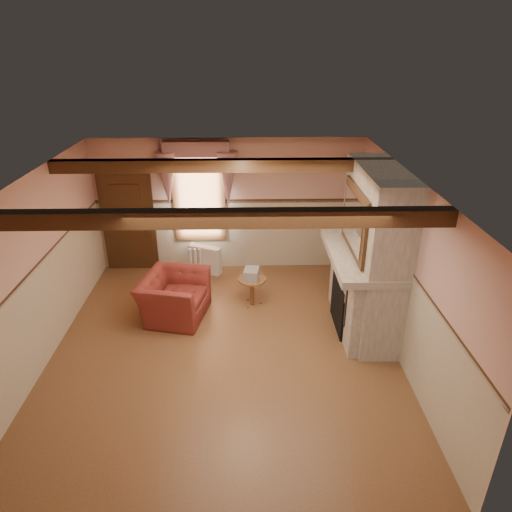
{
  "coord_description": "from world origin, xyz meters",
  "views": [
    {
      "loc": [
        0.37,
        -6.05,
        4.53
      ],
      "look_at": [
        0.53,
        0.8,
        1.27
      ],
      "focal_mm": 32.0,
      "sensor_mm": 36.0,
      "label": 1
    }
  ],
  "objects_px": {
    "armchair": "(174,297)",
    "oil_lamp": "(359,238)",
    "radiator": "(205,259)",
    "mantel_clock": "(353,229)",
    "side_table": "(252,291)",
    "bowl": "(361,246)"
  },
  "relations": [
    {
      "from": "armchair",
      "to": "oil_lamp",
      "type": "height_order",
      "value": "oil_lamp"
    },
    {
      "from": "armchair",
      "to": "oil_lamp",
      "type": "xyz_separation_m",
      "value": [
        3.17,
        -0.13,
        1.17
      ]
    },
    {
      "from": "radiator",
      "to": "bowl",
      "type": "bearing_deg",
      "value": -11.17
    },
    {
      "from": "bowl",
      "to": "armchair",
      "type": "bearing_deg",
      "value": 175.49
    },
    {
      "from": "bowl",
      "to": "mantel_clock",
      "type": "relative_size",
      "value": 1.55
    },
    {
      "from": "armchair",
      "to": "radiator",
      "type": "height_order",
      "value": "armchair"
    },
    {
      "from": "armchair",
      "to": "mantel_clock",
      "type": "distance_m",
      "value": 3.39
    },
    {
      "from": "armchair",
      "to": "radiator",
      "type": "relative_size",
      "value": 1.71
    },
    {
      "from": "radiator",
      "to": "mantel_clock",
      "type": "height_order",
      "value": "mantel_clock"
    },
    {
      "from": "mantel_clock",
      "to": "oil_lamp",
      "type": "height_order",
      "value": "oil_lamp"
    },
    {
      "from": "radiator",
      "to": "mantel_clock",
      "type": "xyz_separation_m",
      "value": [
        2.76,
        -1.34,
        1.22
      ]
    },
    {
      "from": "side_table",
      "to": "oil_lamp",
      "type": "bearing_deg",
      "value": -15.32
    },
    {
      "from": "bowl",
      "to": "oil_lamp",
      "type": "height_order",
      "value": "oil_lamp"
    },
    {
      "from": "mantel_clock",
      "to": "side_table",
      "type": "bearing_deg",
      "value": -179.83
    },
    {
      "from": "mantel_clock",
      "to": "oil_lamp",
      "type": "bearing_deg",
      "value": -90.0
    },
    {
      "from": "armchair",
      "to": "side_table",
      "type": "height_order",
      "value": "armchair"
    },
    {
      "from": "side_table",
      "to": "mantel_clock",
      "type": "relative_size",
      "value": 2.29
    },
    {
      "from": "oil_lamp",
      "to": "bowl",
      "type": "bearing_deg",
      "value": -90.0
    },
    {
      "from": "side_table",
      "to": "radiator",
      "type": "xyz_separation_m",
      "value": [
        -0.98,
        1.34,
        0.02
      ]
    },
    {
      "from": "side_table",
      "to": "mantel_clock",
      "type": "bearing_deg",
      "value": 0.17
    },
    {
      "from": "armchair",
      "to": "oil_lamp",
      "type": "distance_m",
      "value": 3.39
    },
    {
      "from": "radiator",
      "to": "oil_lamp",
      "type": "height_order",
      "value": "oil_lamp"
    }
  ]
}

